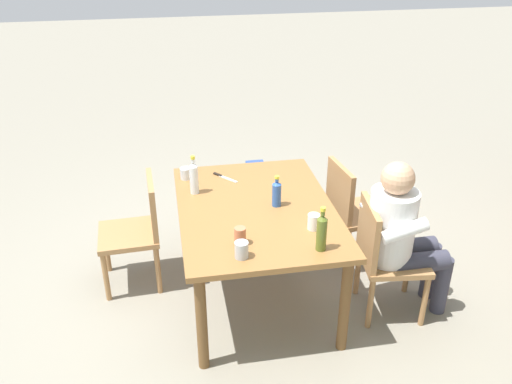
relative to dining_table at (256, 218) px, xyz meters
name	(u,v)px	position (x,y,z in m)	size (l,w,h in m)	color
ground_plane	(256,294)	(0.00, 0.00, -0.67)	(24.00, 24.00, 0.00)	gray
dining_table	(256,218)	(0.00, 0.00, 0.00)	(1.48, 1.08, 0.76)	olive
chair_far_right	(383,253)	(0.32, 0.84, -0.18)	(0.49, 0.49, 0.87)	#A37547
chair_far_left	(352,208)	(-0.32, 0.84, -0.18)	(0.49, 0.49, 0.87)	#A37547
chair_near_left	(138,227)	(-0.34, -0.84, -0.18)	(0.46, 0.46, 0.87)	#A37547
person_in_white_shirt	(401,232)	(0.33, 0.95, -0.01)	(0.47, 0.61, 1.18)	white
bottle_blue	(277,193)	(0.00, 0.15, 0.19)	(0.06, 0.06, 0.23)	#2D56A3
bottle_clear	(194,177)	(-0.29, -0.40, 0.22)	(0.06, 0.06, 0.30)	white
bottle_olive	(322,232)	(0.59, 0.30, 0.22)	(0.06, 0.06, 0.29)	#566623
cup_terracotta	(240,236)	(0.44, -0.18, 0.15)	(0.07, 0.07, 0.11)	#BC6B47
cup_steel	(242,250)	(0.58, -0.19, 0.14)	(0.08, 0.08, 0.10)	#B2B7BC
cup_white	(314,222)	(0.35, 0.32, 0.14)	(0.08, 0.08, 0.10)	white
cup_glass	(186,173)	(-0.54, -0.45, 0.13)	(0.08, 0.08, 0.09)	silver
table_knife	(223,177)	(-0.51, -0.16, 0.09)	(0.20, 0.17, 0.01)	silver
backpack_by_near_side	(256,187)	(-1.37, 0.25, -0.47)	(0.34, 0.23, 0.41)	#2D4784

